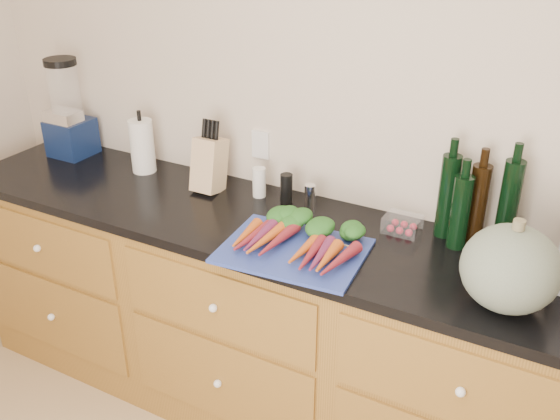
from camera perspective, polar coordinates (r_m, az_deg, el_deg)
The scene contains 14 objects.
wall_back at distance 2.39m, azimuth 11.21°, elevation 7.70°, with size 4.10×0.05×2.60m, color beige.
cabinets at distance 2.53m, azimuth 7.06°, elevation -12.97°, with size 3.60×0.64×0.90m.
countertop at distance 2.27m, azimuth 7.76°, elevation -3.75°, with size 3.64×0.62×0.04m, color black.
cutting_board at distance 2.20m, azimuth 1.22°, elevation -3.75°, with size 0.49×0.37×0.01m, color #283C95.
carrots at distance 2.22m, azimuth 1.83°, elevation -2.41°, with size 0.45×0.33×0.06m.
squash at distance 1.98m, azimuth 20.32°, elevation -5.05°, with size 0.30×0.30×0.27m, color #576655.
blender_appliance at distance 3.13m, azimuth -18.84°, elevation 8.30°, with size 0.18×0.18×0.46m.
paper_towel at distance 2.87m, azimuth -12.48°, elevation 5.72°, with size 0.11×0.11×0.24m, color white.
knife_block at distance 2.64m, azimuth -6.49°, elevation 4.13°, with size 0.11×0.11×0.22m, color tan.
grinder_salt at distance 2.58m, azimuth -1.92°, elevation 2.55°, with size 0.05×0.05×0.13m, color white.
grinder_pepper at distance 2.52m, azimuth 0.59°, elevation 1.97°, with size 0.05×0.05×0.12m, color black.
canister_chrome at distance 2.48m, azimuth 2.76°, elevation 1.23°, with size 0.04×0.04×0.10m, color white.
tomato_box at distance 2.36m, azimuth 11.12°, elevation -1.27°, with size 0.13×0.11×0.06m, color white.
bottles at distance 2.29m, azimuth 17.31°, elevation 0.50°, with size 0.28×0.14×0.33m.
Camera 1 is at (0.65, -0.54, 2.07)m, focal length 40.00 mm.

